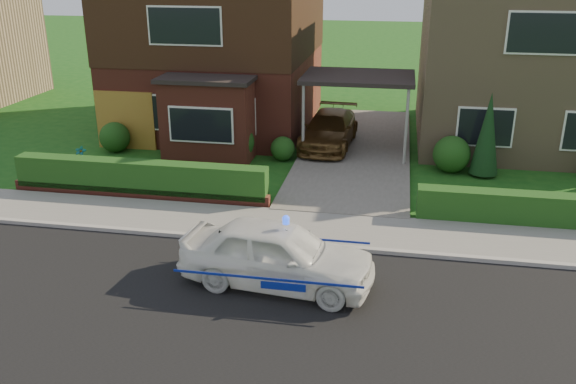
# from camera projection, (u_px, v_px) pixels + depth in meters

# --- Properties ---
(ground) EXTENTS (120.00, 120.00, 0.00)m
(ground) POSITION_uv_depth(u_px,v_px,m) (311.00, 319.00, 11.79)
(ground) COLOR #154913
(ground) RESTS_ON ground
(road) EXTENTS (60.00, 6.00, 0.02)m
(road) POSITION_uv_depth(u_px,v_px,m) (311.00, 319.00, 11.79)
(road) COLOR black
(road) RESTS_ON ground
(kerb) EXTENTS (60.00, 0.16, 0.12)m
(kerb) POSITION_uv_depth(u_px,v_px,m) (330.00, 247.00, 14.57)
(kerb) COLOR #9E9993
(kerb) RESTS_ON ground
(sidewalk) EXTENTS (60.00, 2.00, 0.10)m
(sidewalk) POSITION_uv_depth(u_px,v_px,m) (334.00, 230.00, 15.54)
(sidewalk) COLOR slate
(sidewalk) RESTS_ON ground
(driveway) EXTENTS (3.80, 12.00, 0.12)m
(driveway) POSITION_uv_depth(u_px,v_px,m) (356.00, 151.00, 21.87)
(driveway) COLOR #666059
(driveway) RESTS_ON ground
(house_left) EXTENTS (7.50, 9.53, 7.25)m
(house_left) POSITION_uv_depth(u_px,v_px,m) (219.00, 31.00, 24.16)
(house_left) COLOR brown
(house_left) RESTS_ON ground
(house_right) EXTENTS (7.50, 8.06, 7.25)m
(house_right) POSITION_uv_depth(u_px,v_px,m) (524.00, 41.00, 22.34)
(house_right) COLOR #967D5C
(house_right) RESTS_ON ground
(carport_link) EXTENTS (3.80, 3.00, 2.77)m
(carport_link) POSITION_uv_depth(u_px,v_px,m) (359.00, 79.00, 20.89)
(carport_link) COLOR black
(carport_link) RESTS_ON ground
(garage_door) EXTENTS (2.20, 0.10, 2.10)m
(garage_door) POSITION_uv_depth(u_px,v_px,m) (125.00, 120.00, 21.95)
(garage_door) COLOR #905E1F
(garage_door) RESTS_ON ground
(dwarf_wall) EXTENTS (7.70, 0.25, 0.36)m
(dwarf_wall) POSITION_uv_depth(u_px,v_px,m) (139.00, 193.00, 17.57)
(dwarf_wall) COLOR brown
(dwarf_wall) RESTS_ON ground
(hedge_left) EXTENTS (7.50, 0.55, 0.90)m
(hedge_left) POSITION_uv_depth(u_px,v_px,m) (142.00, 197.00, 17.77)
(hedge_left) COLOR #163812
(hedge_left) RESTS_ON ground
(hedge_right) EXTENTS (7.50, 0.55, 0.80)m
(hedge_right) POSITION_uv_depth(u_px,v_px,m) (563.00, 228.00, 15.73)
(hedge_right) COLOR #163812
(hedge_right) RESTS_ON ground
(shrub_left_far) EXTENTS (1.08, 1.08, 1.08)m
(shrub_left_far) POSITION_uv_depth(u_px,v_px,m) (115.00, 137.00, 21.75)
(shrub_left_far) COLOR #163812
(shrub_left_far) RESTS_ON ground
(shrub_left_mid) EXTENTS (1.32, 1.32, 1.32)m
(shrub_left_mid) POSITION_uv_depth(u_px,v_px,m) (235.00, 142.00, 20.77)
(shrub_left_mid) COLOR #163812
(shrub_left_mid) RESTS_ON ground
(shrub_left_near) EXTENTS (0.84, 0.84, 0.84)m
(shrub_left_near) POSITION_uv_depth(u_px,v_px,m) (283.00, 149.00, 20.86)
(shrub_left_near) COLOR #163812
(shrub_left_near) RESTS_ON ground
(shrub_right_near) EXTENTS (1.20, 1.20, 1.20)m
(shrub_right_near) POSITION_uv_depth(u_px,v_px,m) (452.00, 154.00, 19.67)
(shrub_right_near) COLOR #163812
(shrub_right_near) RESTS_ON ground
(conifer_a) EXTENTS (0.90, 0.90, 2.60)m
(conifer_a) POSITION_uv_depth(u_px,v_px,m) (487.00, 137.00, 19.06)
(conifer_a) COLOR black
(conifer_a) RESTS_ON ground
(police_car) EXTENTS (3.79, 4.27, 1.57)m
(police_car) POSITION_uv_depth(u_px,v_px,m) (277.00, 255.00, 12.80)
(police_car) COLOR white
(police_car) RESTS_ON ground
(driveway_car) EXTENTS (1.95, 4.29, 1.22)m
(driveway_car) POSITION_uv_depth(u_px,v_px,m) (329.00, 129.00, 22.01)
(driveway_car) COLOR brown
(driveway_car) RESTS_ON driveway
(potted_plant_a) EXTENTS (0.41, 0.31, 0.71)m
(potted_plant_a) POSITION_uv_depth(u_px,v_px,m) (82.00, 157.00, 20.15)
(potted_plant_a) COLOR gray
(potted_plant_a) RESTS_ON ground
(potted_plant_b) EXTENTS (0.45, 0.41, 0.69)m
(potted_plant_b) POSITION_uv_depth(u_px,v_px,m) (197.00, 180.00, 18.11)
(potted_plant_b) COLOR gray
(potted_plant_b) RESTS_ON ground
(potted_plant_c) EXTENTS (0.39, 0.39, 0.68)m
(potted_plant_c) POSITION_uv_depth(u_px,v_px,m) (256.00, 187.00, 17.60)
(potted_plant_c) COLOR gray
(potted_plant_c) RESTS_ON ground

